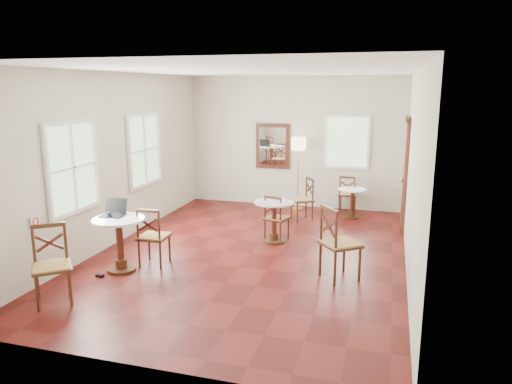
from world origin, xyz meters
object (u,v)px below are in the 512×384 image
chair_near_b (52,265)px  chair_mid_b (339,243)px  cafe_table_near (120,239)px  laptop (114,211)px  chair_back_a (347,194)px  floor_lamp (298,149)px  cafe_table_mid (274,217)px  power_adapter (100,275)px  cafe_table_back (352,200)px  navy_mug (109,215)px  water_glass (117,216)px  chair_near_a (153,236)px  mouse (115,217)px  chair_back_b (303,199)px  chair_mid_a (276,218)px

chair_near_b → chair_mid_b: chair_mid_b is taller
cafe_table_near → laptop: size_ratio=2.21×
chair_back_a → floor_lamp: size_ratio=0.51×
cafe_table_mid → power_adapter: bearing=-132.1°
cafe_table_back → laptop: 5.11m
navy_mug → water_glass: water_glass is taller
cafe_table_mid → chair_near_a: (-1.54, -1.63, 0.00)m
cafe_table_mid → chair_near_b: 3.85m
chair_back_a → mouse: bearing=56.4°
cafe_table_near → chair_mid_b: bearing=10.5°
chair_back_b → chair_back_a: bearing=103.2°
chair_near_b → chair_back_a: 6.55m
chair_near_a → chair_back_b: size_ratio=1.05×
chair_near_b → chair_back_b: (2.39, 4.81, -0.06)m
chair_mid_b → floor_lamp: size_ratio=0.66×
cafe_table_mid → power_adapter: 3.14m
chair_near_b → chair_mid_b: 3.90m
chair_near_b → chair_mid_b: bearing=-12.3°
cafe_table_near → chair_back_b: bearing=59.2°
cafe_table_mid → chair_near_a: bearing=-133.5°
chair_near_b → navy_mug: 1.28m
cafe_table_near → mouse: mouse is taller
chair_mid_b → chair_mid_a: bearing=2.3°
floor_lamp → water_glass: 4.88m
chair_back_b → mouse: size_ratio=10.78×
chair_near_a → chair_back_b: 3.70m
chair_near_a → chair_near_b: (-0.61, -1.57, 0.04)m
cafe_table_back → chair_back_a: 0.47m
cafe_table_near → chair_back_b: 4.19m
chair_near_b → laptop: (0.08, 1.37, 0.38)m
cafe_table_mid → chair_near_b: size_ratio=0.74×
mouse → water_glass: size_ratio=0.73×
chair_back_a → chair_back_b: size_ratio=0.94×
cafe_table_mid → mouse: mouse is taller
chair_back_b → mouse: bearing=-65.0°
cafe_table_back → floor_lamp: (-1.26, 0.38, 1.01)m
mouse → water_glass: 0.12m
water_glass → power_adapter: (-0.18, -0.26, -0.86)m
chair_near_a → water_glass: 0.69m
cafe_table_back → chair_back_a: size_ratio=0.75×
cafe_table_near → chair_near_a: 0.52m
floor_lamp → laptop: 4.75m
cafe_table_near → chair_back_a: 5.39m
cafe_table_mid → chair_back_a: 2.72m
chair_back_b → water_glass: size_ratio=7.90×
mouse → water_glass: water_glass is taller
chair_near_a → chair_near_b: chair_near_b is taller
chair_near_b → laptop: 1.42m
chair_back_a → water_glass: (-2.97, -4.55, 0.46)m
chair_back_a → navy_mug: navy_mug is taller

